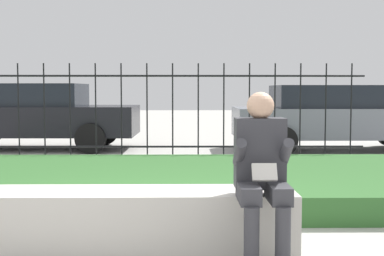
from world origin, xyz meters
name	(u,v)px	position (x,y,z in m)	size (l,w,h in m)	color
ground_plane	(159,251)	(0.00, 0.00, 0.00)	(60.00, 60.00, 0.00)	#B2AFA8
stone_bench	(120,224)	(-0.31, 0.00, 0.22)	(2.84, 0.57, 0.50)	beige
person_seated_reader	(262,169)	(0.79, -0.32, 0.72)	(0.42, 0.73, 1.30)	black
grass_berm	(168,182)	(0.00, 2.42, 0.14)	(8.48, 3.43, 0.29)	#33662D
iron_fence	(173,114)	(0.00, 4.72, 0.91)	(6.48, 0.03, 1.76)	black
car_parked_right	(339,116)	(3.53, 7.21, 0.74)	(4.58, 1.95, 1.41)	slate
car_parked_left	(33,114)	(-3.16, 7.58, 0.77)	(4.50, 2.00, 1.45)	black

